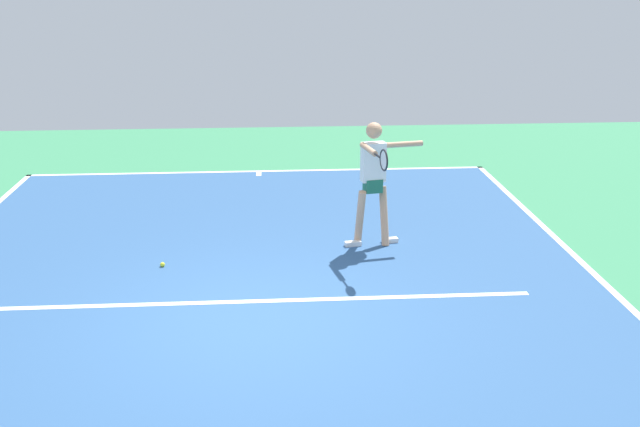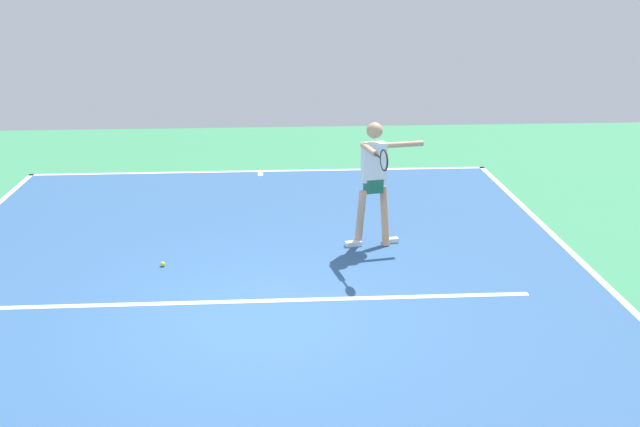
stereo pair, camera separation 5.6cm
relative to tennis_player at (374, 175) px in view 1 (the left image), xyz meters
The scene contains 8 objects.
ground_plane 3.13m from the tennis_player, 54.24° to the left, with size 22.13×22.13×0.00m, color #388456.
court_surface 3.13m from the tennis_player, 54.24° to the left, with size 9.18×13.53×0.00m, color #2D5484.
court_line_baseline_near 4.78m from the tennis_player, 68.35° to the right, with size 9.18×0.10×0.01m, color white.
court_line_sideline_left 3.85m from the tennis_player, 139.80° to the left, with size 0.10×13.53×0.01m, color white.
court_line_service 2.75m from the tennis_player, 47.19° to the left, with size 6.89×0.10×0.01m, color white.
court_line_centre_mark 4.60m from the tennis_player, 67.41° to the right, with size 0.10×0.30×0.01m, color white.
tennis_player is the anchor object (origin of this frame).
tennis_ball_by_baseline 3.24m from the tennis_player, 12.03° to the left, with size 0.07×0.07×0.07m, color yellow.
Camera 1 is at (-0.21, 7.92, 3.93)m, focal length 41.99 mm.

